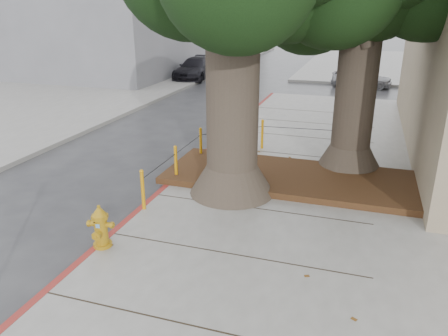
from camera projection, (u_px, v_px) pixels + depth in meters
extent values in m
plane|color=#28282B|center=(205.00, 256.00, 8.21)|extent=(140.00, 140.00, 0.00)
cube|color=slate|center=(415.00, 66.00, 33.18)|extent=(16.00, 20.00, 0.15)
cube|color=slate|center=(5.00, 101.00, 21.12)|extent=(14.00, 60.00, 0.15)
cube|color=maroon|center=(165.00, 189.00, 10.99)|extent=(0.14, 26.00, 0.16)
cube|color=black|center=(289.00, 177.00, 11.35)|extent=(6.40, 2.60, 0.16)
cone|color=#4C3F33|center=(232.00, 179.00, 10.53)|extent=(2.04, 2.04, 0.70)
cylinder|color=#4C3F33|center=(233.00, 95.00, 9.81)|extent=(1.20, 1.20, 4.22)
cone|color=#4C3F33|center=(349.00, 157.00, 12.01)|extent=(1.77, 1.77, 0.70)
cylinder|color=#4C3F33|center=(356.00, 91.00, 11.36)|extent=(1.04, 1.04, 3.84)
cylinder|color=orange|center=(143.00, 190.00, 9.62)|extent=(0.08, 0.08, 0.90)
sphere|color=orange|center=(141.00, 171.00, 9.46)|extent=(0.09, 0.09, 0.09)
cylinder|color=orange|center=(176.00, 164.00, 11.22)|extent=(0.08, 0.08, 0.90)
sphere|color=orange|center=(175.00, 147.00, 11.06)|extent=(0.09, 0.09, 0.09)
cylinder|color=orange|center=(201.00, 144.00, 12.82)|extent=(0.08, 0.08, 0.90)
sphere|color=orange|center=(200.00, 129.00, 12.66)|extent=(0.09, 0.09, 0.09)
cylinder|color=orange|center=(262.00, 135.00, 13.73)|extent=(0.08, 0.08, 0.90)
sphere|color=orange|center=(263.00, 121.00, 13.57)|extent=(0.09, 0.09, 0.09)
cylinder|color=orange|center=(334.00, 139.00, 13.27)|extent=(0.08, 0.08, 0.90)
sphere|color=orange|center=(336.00, 125.00, 13.11)|extent=(0.09, 0.09, 0.09)
cylinder|color=black|center=(160.00, 165.00, 10.32)|extent=(0.02, 1.80, 0.02)
cylinder|color=black|center=(189.00, 144.00, 11.93)|extent=(0.02, 1.80, 0.02)
cylinder|color=black|center=(233.00, 131.00, 13.18)|extent=(1.51, 1.51, 0.02)
cylinder|color=black|center=(298.00, 128.00, 13.40)|extent=(2.20, 0.22, 0.02)
cylinder|color=#B18012|center=(103.00, 244.00, 8.27)|extent=(0.40, 0.40, 0.07)
cylinder|color=#B18012|center=(101.00, 230.00, 8.16)|extent=(0.28, 0.28, 0.55)
cylinder|color=#B18012|center=(100.00, 217.00, 8.06)|extent=(0.36, 0.36, 0.08)
cone|color=#B18012|center=(99.00, 212.00, 8.02)|extent=(0.34, 0.34, 0.15)
cylinder|color=#B18012|center=(99.00, 207.00, 7.99)|extent=(0.07, 0.07, 0.05)
cylinder|color=#B18012|center=(93.00, 224.00, 8.14)|extent=(0.17, 0.12, 0.10)
cylinder|color=#B18012|center=(108.00, 225.00, 8.09)|extent=(0.17, 0.12, 0.10)
cylinder|color=#B18012|center=(98.00, 234.00, 8.04)|extent=(0.16, 0.17, 0.14)
cube|color=#5999D8|center=(98.00, 226.00, 7.99)|extent=(0.08, 0.02, 0.08)
imported|color=#959599|center=(361.00, 77.00, 24.71)|extent=(3.36, 1.54, 1.12)
imported|color=black|center=(196.00, 68.00, 27.46)|extent=(1.93, 4.56, 1.31)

